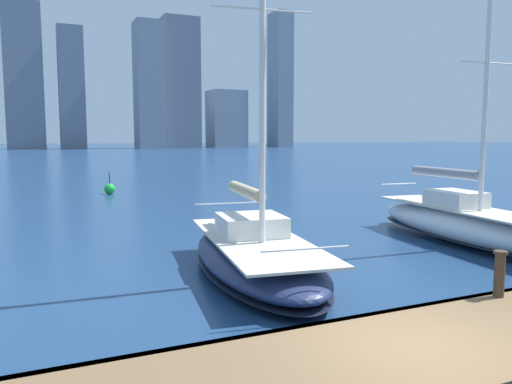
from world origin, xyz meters
TOP-DOWN VIEW (x-y plane):
  - ground_plane at (0.00, 0.00)m, footprint 600.00×600.00m
  - dock_pier at (-0.00, -0.10)m, footprint 28.00×2.80m
  - city_skyline at (-6.30, -161.59)m, footprint 168.03×22.54m
  - sailboat_grey at (-8.60, -7.20)m, footprint 3.15×9.19m
  - sailboat_tan at (-0.24, -6.45)m, footprint 3.94×8.19m
  - mooring_post at (-3.06, -1.10)m, footprint 0.26×0.26m
  - channel_buoy at (0.74, -27.70)m, footprint 0.70×0.70m

SIDE VIEW (x-z plane):
  - ground_plane at x=0.00m, z-range 0.00..0.00m
  - channel_buoy at x=0.74m, z-range -0.34..1.06m
  - dock_pier at x=0.00m, z-range 0.24..0.84m
  - sailboat_tan at x=-0.24m, z-range -4.74..5.94m
  - sailboat_grey at x=-8.60m, z-range -3.99..5.38m
  - mooring_post at x=-3.06m, z-range 0.62..1.53m
  - city_skyline at x=-6.30m, z-range -5.81..43.76m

